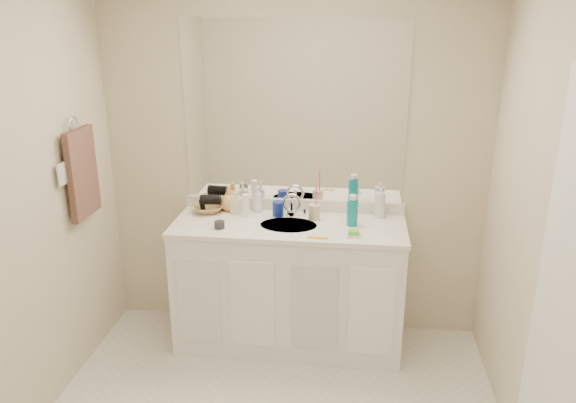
# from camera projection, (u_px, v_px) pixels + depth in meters

# --- Properties ---
(wall_back) EXTENTS (2.60, 0.02, 2.40)m
(wall_back) POSITION_uv_depth(u_px,v_px,m) (294.00, 165.00, 3.81)
(wall_back) COLOR beige
(wall_back) RESTS_ON floor
(wall_left) EXTENTS (0.02, 2.60, 2.40)m
(wall_left) POSITION_uv_depth(u_px,v_px,m) (0.00, 226.00, 2.74)
(wall_left) COLOR beige
(wall_left) RESTS_ON floor
(wall_right) EXTENTS (0.02, 2.60, 2.40)m
(wall_right) POSITION_uv_depth(u_px,v_px,m) (557.00, 253.00, 2.44)
(wall_right) COLOR beige
(wall_right) RESTS_ON floor
(vanity_cabinet) EXTENTS (1.50, 0.55, 0.85)m
(vanity_cabinet) POSITION_uv_depth(u_px,v_px,m) (289.00, 286.00, 3.81)
(vanity_cabinet) COLOR white
(vanity_cabinet) RESTS_ON floor
(countertop) EXTENTS (1.52, 0.57, 0.03)m
(countertop) POSITION_uv_depth(u_px,v_px,m) (289.00, 226.00, 3.66)
(countertop) COLOR white
(countertop) RESTS_ON vanity_cabinet
(backsplash) EXTENTS (1.52, 0.03, 0.08)m
(backsplash) POSITION_uv_depth(u_px,v_px,m) (293.00, 205.00, 3.89)
(backsplash) COLOR silver
(backsplash) RESTS_ON countertop
(sink_basin) EXTENTS (0.37, 0.37, 0.02)m
(sink_basin) POSITION_uv_depth(u_px,v_px,m) (289.00, 226.00, 3.64)
(sink_basin) COLOR beige
(sink_basin) RESTS_ON countertop
(faucet) EXTENTS (0.02, 0.02, 0.11)m
(faucet) POSITION_uv_depth(u_px,v_px,m) (292.00, 208.00, 3.79)
(faucet) COLOR silver
(faucet) RESTS_ON countertop
(mirror) EXTENTS (1.48, 0.01, 1.20)m
(mirror) POSITION_uv_depth(u_px,v_px,m) (294.00, 113.00, 3.69)
(mirror) COLOR white
(mirror) RESTS_ON wall_back
(blue_mug) EXTENTS (0.07, 0.07, 0.10)m
(blue_mug) POSITION_uv_depth(u_px,v_px,m) (278.00, 209.00, 3.78)
(blue_mug) COLOR navy
(blue_mug) RESTS_ON countertop
(tan_cup) EXTENTS (0.08, 0.08, 0.10)m
(tan_cup) POSITION_uv_depth(u_px,v_px,m) (314.00, 212.00, 3.72)
(tan_cup) COLOR beige
(tan_cup) RESTS_ON countertop
(toothbrush) EXTENTS (0.01, 0.03, 0.18)m
(toothbrush) POSITION_uv_depth(u_px,v_px,m) (316.00, 198.00, 3.68)
(toothbrush) COLOR #EC3E6B
(toothbrush) RESTS_ON tan_cup
(mouthwash_bottle) EXTENTS (0.09, 0.09, 0.17)m
(mouthwash_bottle) POSITION_uv_depth(u_px,v_px,m) (352.00, 213.00, 3.61)
(mouthwash_bottle) COLOR #0B7D8B
(mouthwash_bottle) RESTS_ON countertop
(clear_pump_bottle) EXTENTS (0.07, 0.07, 0.17)m
(clear_pump_bottle) POSITION_uv_depth(u_px,v_px,m) (380.00, 205.00, 3.75)
(clear_pump_bottle) COLOR silver
(clear_pump_bottle) RESTS_ON countertop
(soap_dish) EXTENTS (0.10, 0.08, 0.01)m
(soap_dish) POSITION_uv_depth(u_px,v_px,m) (353.00, 235.00, 3.46)
(soap_dish) COLOR white
(soap_dish) RESTS_ON countertop
(green_soap) EXTENTS (0.07, 0.06, 0.02)m
(green_soap) POSITION_uv_depth(u_px,v_px,m) (353.00, 232.00, 3.45)
(green_soap) COLOR #68D133
(green_soap) RESTS_ON soap_dish
(orange_comb) EXTENTS (0.13, 0.03, 0.01)m
(orange_comb) POSITION_uv_depth(u_px,v_px,m) (317.00, 238.00, 3.42)
(orange_comb) COLOR orange
(orange_comb) RESTS_ON countertop
(dark_jar) EXTENTS (0.08, 0.08, 0.05)m
(dark_jar) POSITION_uv_depth(u_px,v_px,m) (219.00, 225.00, 3.58)
(dark_jar) COLOR #26272B
(dark_jar) RESTS_ON countertop
(extra_white_bottle) EXTENTS (0.05, 0.05, 0.16)m
(extra_white_bottle) POSITION_uv_depth(u_px,v_px,m) (246.00, 206.00, 3.76)
(extra_white_bottle) COLOR white
(extra_white_bottle) RESTS_ON countertop
(soap_bottle_white) EXTENTS (0.07, 0.07, 0.18)m
(soap_bottle_white) POSITION_uv_depth(u_px,v_px,m) (258.00, 199.00, 3.85)
(soap_bottle_white) COLOR white
(soap_bottle_white) RESTS_ON countertop
(soap_bottle_cream) EXTENTS (0.09, 0.09, 0.16)m
(soap_bottle_cream) POSITION_uv_depth(u_px,v_px,m) (237.00, 202.00, 3.83)
(soap_bottle_cream) COLOR #EEECC2
(soap_bottle_cream) RESTS_ON countertop
(soap_bottle_yellow) EXTENTS (0.14, 0.14, 0.16)m
(soap_bottle_yellow) POSITION_uv_depth(u_px,v_px,m) (229.00, 199.00, 3.88)
(soap_bottle_yellow) COLOR #E4A958
(soap_bottle_yellow) RESTS_ON countertop
(wicker_basket) EXTENTS (0.26, 0.26, 0.05)m
(wicker_basket) POSITION_uv_depth(u_px,v_px,m) (208.00, 208.00, 3.86)
(wicker_basket) COLOR #A27D41
(wicker_basket) RESTS_ON countertop
(hair_dryer) EXTENTS (0.14, 0.08, 0.07)m
(hair_dryer) POSITION_uv_depth(u_px,v_px,m) (210.00, 200.00, 3.84)
(hair_dryer) COLOR black
(hair_dryer) RESTS_ON wicker_basket
(towel_ring) EXTENTS (0.01, 0.11, 0.11)m
(towel_ring) POSITION_uv_depth(u_px,v_px,m) (73.00, 125.00, 3.35)
(towel_ring) COLOR silver
(towel_ring) RESTS_ON wall_left
(hand_towel) EXTENTS (0.04, 0.32, 0.55)m
(hand_towel) POSITION_uv_depth(u_px,v_px,m) (82.00, 173.00, 3.45)
(hand_towel) COLOR #422A23
(hand_towel) RESTS_ON towel_ring
(switch_plate) EXTENTS (0.01, 0.08, 0.13)m
(switch_plate) POSITION_uv_depth(u_px,v_px,m) (62.00, 174.00, 3.25)
(switch_plate) COLOR silver
(switch_plate) RESTS_ON wall_left
(door) EXTENTS (0.02, 0.82, 2.00)m
(door) POSITION_uv_depth(u_px,v_px,m) (571.00, 329.00, 2.23)
(door) COLOR white
(door) RESTS_ON floor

